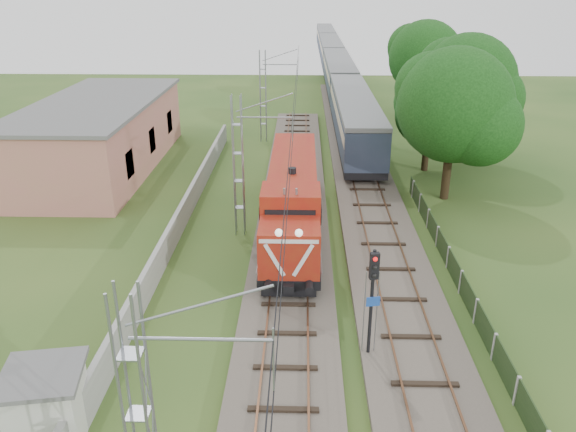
{
  "coord_description": "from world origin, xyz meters",
  "views": [
    {
      "loc": [
        0.56,
        -17.57,
        13.64
      ],
      "look_at": [
        -0.17,
        9.38,
        2.2
      ],
      "focal_mm": 35.0,
      "sensor_mm": 36.0,
      "label": 1
    }
  ],
  "objects_px": {
    "coach_rake": "(334,60)",
    "signal_post": "(373,287)",
    "locomotive": "(292,197)",
    "relay_hut": "(47,405)"
  },
  "relations": [
    {
      "from": "coach_rake",
      "to": "locomotive",
      "type": "bearing_deg",
      "value": -95.2
    },
    {
      "from": "coach_rake",
      "to": "relay_hut",
      "type": "distance_m",
      "value": 72.23
    },
    {
      "from": "relay_hut",
      "to": "signal_post",
      "type": "bearing_deg",
      "value": 21.84
    },
    {
      "from": "coach_rake",
      "to": "relay_hut",
      "type": "bearing_deg",
      "value": -99.89
    },
    {
      "from": "locomotive",
      "to": "relay_hut",
      "type": "relative_size",
      "value": 5.82
    },
    {
      "from": "locomotive",
      "to": "coach_rake",
      "type": "distance_m",
      "value": 55.22
    },
    {
      "from": "signal_post",
      "to": "relay_hut",
      "type": "distance_m",
      "value": 11.56
    },
    {
      "from": "coach_rake",
      "to": "signal_post",
      "type": "xyz_separation_m",
      "value": [
        -1.82,
        -66.91,
        0.6
      ]
    },
    {
      "from": "locomotive",
      "to": "coach_rake",
      "type": "relative_size",
      "value": 0.17
    },
    {
      "from": "coach_rake",
      "to": "signal_post",
      "type": "relative_size",
      "value": 20.33
    }
  ]
}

